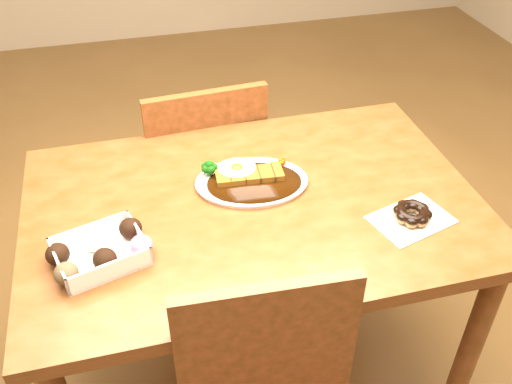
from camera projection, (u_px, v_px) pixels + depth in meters
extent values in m
plane|color=brown|center=(254.00, 369.00, 1.98)|extent=(6.00, 6.00, 0.00)
cube|color=#502E10|center=(253.00, 207.00, 1.53)|extent=(1.20, 0.80, 0.04)
cylinder|color=#502E10|center=(468.00, 353.00, 1.61)|extent=(0.06, 0.06, 0.71)
cylinder|color=#502E10|center=(73.00, 256.00, 1.92)|extent=(0.06, 0.06, 0.71)
cylinder|color=#502E10|center=(371.00, 206.00, 2.13)|extent=(0.06, 0.06, 0.71)
cube|color=#502E10|center=(199.00, 173.00, 2.16)|extent=(0.45, 0.45, 0.04)
cylinder|color=#502E10|center=(231.00, 186.00, 2.47)|extent=(0.04, 0.04, 0.41)
cylinder|color=#502E10|center=(153.00, 201.00, 2.39)|extent=(0.04, 0.04, 0.41)
cylinder|color=#502E10|center=(256.00, 236.00, 2.21)|extent=(0.04, 0.04, 0.41)
cylinder|color=#502E10|center=(169.00, 256.00, 2.13)|extent=(0.04, 0.04, 0.41)
cube|color=#502E10|center=(208.00, 147.00, 1.87)|extent=(0.40, 0.06, 0.40)
cube|color=#502E10|center=(267.00, 350.00, 1.24)|extent=(0.40, 0.05, 0.40)
ellipsoid|color=white|center=(252.00, 182.00, 1.57)|extent=(0.33, 0.26, 0.01)
ellipsoid|color=black|center=(254.00, 183.00, 1.56)|extent=(0.28, 0.22, 0.01)
cube|color=#6B380C|center=(250.00, 176.00, 1.57)|extent=(0.19, 0.08, 0.02)
ellipsoid|color=white|center=(237.00, 168.00, 1.57)|extent=(0.12, 0.11, 0.01)
ellipsoid|color=#FFB214|center=(237.00, 168.00, 1.57)|extent=(0.03, 0.03, 0.02)
cube|color=white|center=(100.00, 251.00, 1.33)|extent=(0.24, 0.21, 0.05)
ellipsoid|color=black|center=(66.00, 274.00, 1.27)|extent=(0.06, 0.06, 0.05)
ellipsoid|color=black|center=(105.00, 259.00, 1.30)|extent=(0.06, 0.06, 0.05)
ellipsoid|color=pink|center=(141.00, 246.00, 1.34)|extent=(0.06, 0.06, 0.05)
ellipsoid|color=black|center=(58.00, 254.00, 1.31)|extent=(0.06, 0.06, 0.05)
ellipsoid|color=beige|center=(95.00, 241.00, 1.35)|extent=(0.06, 0.06, 0.05)
ellipsoid|color=black|center=(131.00, 228.00, 1.39)|extent=(0.06, 0.06, 0.05)
cube|color=silver|center=(411.00, 219.00, 1.46)|extent=(0.23, 0.19, 0.00)
torus|color=olive|center=(412.00, 214.00, 1.45)|extent=(0.12, 0.12, 0.03)
torus|color=black|center=(413.00, 211.00, 1.44)|extent=(0.11, 0.11, 0.02)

